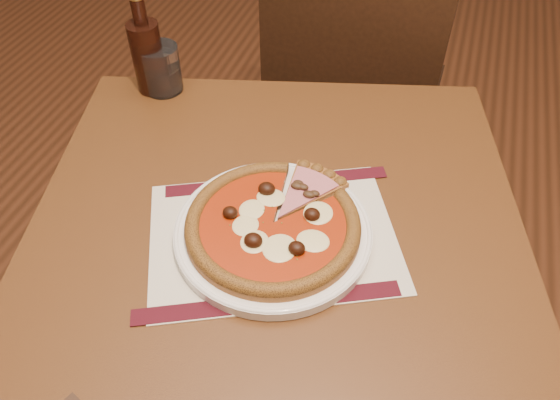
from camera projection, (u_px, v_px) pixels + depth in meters
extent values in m
cube|color=brown|center=(171.00, 226.00, 1.89)|extent=(5.00, 6.00, 0.02)
cube|color=#5C3615|center=(276.00, 229.00, 0.90)|extent=(0.98, 0.98, 0.04)
cylinder|color=#5C3615|center=(151.00, 217.00, 1.43)|extent=(0.05, 0.05, 0.71)
cylinder|color=#5C3615|center=(420.00, 227.00, 1.40)|extent=(0.05, 0.05, 0.71)
cube|color=black|center=(358.00, 96.00, 1.63)|extent=(0.46, 0.46, 0.04)
cylinder|color=black|center=(418.00, 133.00, 1.88)|extent=(0.04, 0.04, 0.43)
cylinder|color=black|center=(313.00, 111.00, 1.97)|extent=(0.04, 0.04, 0.43)
cylinder|color=black|center=(396.00, 209.00, 1.63)|extent=(0.04, 0.04, 0.43)
cylinder|color=black|center=(277.00, 180.00, 1.72)|extent=(0.04, 0.04, 0.43)
cube|color=black|center=(349.00, 54.00, 1.32)|extent=(0.45, 0.06, 0.47)
cube|color=beige|center=(273.00, 237.00, 0.86)|extent=(0.47, 0.41, 0.00)
cylinder|color=white|center=(273.00, 232.00, 0.86)|extent=(0.31, 0.31, 0.02)
cylinder|color=#955A24|center=(273.00, 226.00, 0.84)|extent=(0.27, 0.27, 0.01)
torus|color=#985F21|center=(273.00, 224.00, 0.84)|extent=(0.27, 0.27, 0.02)
cylinder|color=#931D07|center=(273.00, 223.00, 0.84)|extent=(0.23, 0.23, 0.00)
ellipsoid|color=beige|center=(271.00, 198.00, 0.87)|extent=(0.05, 0.04, 0.01)
ellipsoid|color=beige|center=(234.00, 198.00, 0.87)|extent=(0.05, 0.04, 0.01)
ellipsoid|color=beige|center=(240.00, 225.00, 0.83)|extent=(0.05, 0.04, 0.01)
ellipsoid|color=beige|center=(241.00, 255.00, 0.79)|extent=(0.05, 0.04, 0.01)
ellipsoid|color=beige|center=(279.00, 246.00, 0.80)|extent=(0.05, 0.04, 0.01)
ellipsoid|color=beige|center=(319.00, 242.00, 0.81)|extent=(0.05, 0.04, 0.01)
ellipsoid|color=beige|center=(304.00, 215.00, 0.85)|extent=(0.05, 0.04, 0.01)
ellipsoid|color=black|center=(267.00, 188.00, 0.87)|extent=(0.03, 0.02, 0.02)
ellipsoid|color=black|center=(216.00, 206.00, 0.84)|extent=(0.03, 0.02, 0.02)
ellipsoid|color=black|center=(249.00, 241.00, 0.79)|extent=(0.03, 0.02, 0.02)
ellipsoid|color=black|center=(306.00, 255.00, 0.78)|extent=(0.03, 0.02, 0.02)
ellipsoid|color=black|center=(311.00, 211.00, 0.84)|extent=(0.03, 0.02, 0.02)
ellipsoid|color=#3A2315|center=(301.00, 200.00, 0.87)|extent=(0.02, 0.01, 0.01)
ellipsoid|color=#3A2315|center=(314.00, 185.00, 0.89)|extent=(0.02, 0.01, 0.01)
ellipsoid|color=#3A2315|center=(296.00, 197.00, 0.87)|extent=(0.02, 0.01, 0.01)
ellipsoid|color=#3A2315|center=(304.00, 181.00, 0.90)|extent=(0.02, 0.01, 0.01)
ellipsoid|color=#3A2315|center=(290.00, 195.00, 0.87)|extent=(0.02, 0.01, 0.01)
cylinder|color=white|center=(161.00, 69.00, 1.11)|extent=(0.09, 0.09, 0.10)
cylinder|color=black|center=(148.00, 58.00, 1.09)|extent=(0.06, 0.06, 0.15)
cylinder|color=black|center=(139.00, 13.00, 1.02)|extent=(0.03, 0.03, 0.06)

